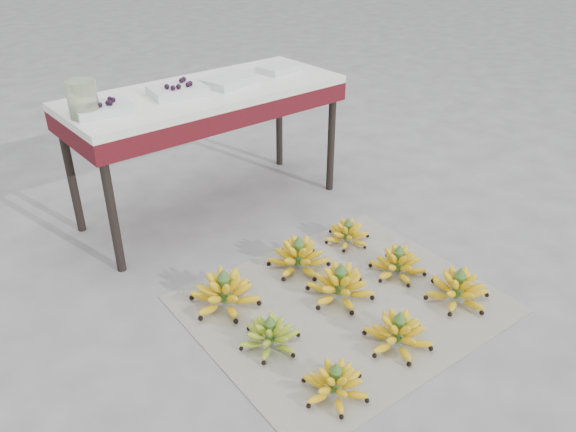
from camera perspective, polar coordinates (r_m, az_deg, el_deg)
ground at (r=2.50m, az=3.61°, el=-8.54°), size 60.00×60.00×0.00m
newspaper_mat at (r=2.48m, az=5.59°, el=-8.86°), size 1.30×1.11×0.01m
bunch_front_left at (r=2.06m, az=4.81°, el=-16.58°), size 0.25×0.25×0.15m
bunch_front_center at (r=2.28m, az=11.11°, el=-11.61°), size 0.31×0.31×0.16m
bunch_front_right at (r=2.56m, az=16.86°, el=-7.12°), size 0.31×0.31×0.17m
bunch_mid_left at (r=2.24m, az=-1.84°, el=-12.00°), size 0.31×0.31×0.15m
bunch_mid_center at (r=2.48m, az=5.31°, el=-7.03°), size 0.37×0.37×0.18m
bunch_mid_right at (r=2.67m, az=11.10°, el=-4.76°), size 0.28×0.28×0.16m
bunch_back_left at (r=2.44m, az=-6.46°, el=-7.74°), size 0.31×0.31×0.19m
bunch_back_center at (r=2.66m, az=1.09°, el=-4.18°), size 0.33×0.33×0.18m
bunch_back_right at (r=2.88m, az=6.07°, el=-1.82°), size 0.30×0.30×0.14m
vendor_table at (r=3.00m, az=-8.29°, el=11.26°), size 1.45×0.58×0.70m
tray_far_left at (r=2.70m, az=-18.32°, el=10.35°), size 0.27×0.21×0.06m
tray_left at (r=2.88m, az=-11.11°, el=12.40°), size 0.29×0.23×0.07m
tray_right at (r=3.01m, az=-6.06°, el=13.49°), size 0.30×0.24×0.04m
tray_far_right at (r=3.25m, az=-0.92°, el=14.76°), size 0.24×0.19×0.04m
glass_jar at (r=2.66m, az=-20.14°, el=11.08°), size 0.14×0.14×0.16m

